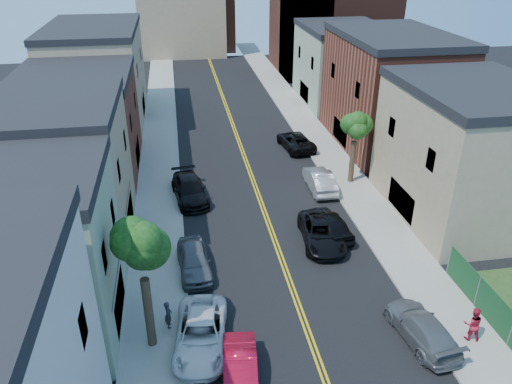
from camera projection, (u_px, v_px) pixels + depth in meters
name	position (u px, v px, depth m)	size (l,w,h in m)	color
sidewalk_left	(158.00, 148.00, 47.48)	(3.20, 100.00, 0.15)	gray
sidewalk_right	(317.00, 138.00, 49.76)	(3.20, 100.00, 0.15)	gray
curb_left	(177.00, 147.00, 47.74)	(0.30, 100.00, 0.15)	gray
curb_right	(301.00, 139.00, 49.51)	(0.30, 100.00, 0.15)	gray
bldg_left_palegrn	(16.00, 264.00, 23.67)	(9.00, 8.00, 8.50)	gray
bldg_left_tan_near	(52.00, 179.00, 31.43)	(9.00, 10.00, 9.00)	#998466
bldg_left_brick	(80.00, 127.00, 41.29)	(9.00, 12.00, 8.00)	brown
bldg_left_tan_far	(98.00, 76.00, 53.20)	(9.00, 16.00, 9.50)	#998466
bldg_right_tan	(467.00, 156.00, 34.59)	(9.00, 12.00, 9.00)	#998466
bldg_right_brick	(389.00, 93.00, 46.62)	(9.00, 14.00, 10.00)	brown
bldg_right_palegrn	(342.00, 67.00, 59.22)	(9.00, 12.00, 8.50)	gray
church	(326.00, 21.00, 71.37)	(16.20, 14.20, 22.60)	#4C2319
backdrop_left	(182.00, 18.00, 82.08)	(14.00, 8.00, 12.00)	#998466
backdrop_center	(204.00, 20.00, 86.62)	(10.00, 8.00, 10.00)	brown
tree_left_mid	(139.00, 234.00, 21.73)	(5.20, 5.20, 9.29)	#312418
tree_right_far	(357.00, 116.00, 38.40)	(4.40, 4.40, 8.03)	#312418
red_sedan	(240.00, 371.00, 22.38)	(1.54, 4.40, 1.45)	red
white_pickup	(201.00, 333.00, 24.43)	(2.51, 5.45, 1.51)	white
grey_car_left	(194.00, 260.00, 29.86)	(1.88, 4.68, 1.59)	#53555A
black_car_left	(190.00, 190.00, 38.13)	(2.29, 5.64, 1.64)	black
grey_car_right	(422.00, 328.00, 24.82)	(2.02, 4.97, 1.44)	#5A5E62
black_car_right	(329.00, 223.00, 33.63)	(1.96, 4.86, 1.66)	black
silver_car_right	(320.00, 180.00, 39.60)	(1.74, 5.00, 1.65)	#AFB1B8
dark_car_right_far	(296.00, 141.00, 47.30)	(2.50, 5.42, 1.51)	black
black_suv_lane	(322.00, 233.00, 32.70)	(2.53, 5.48, 1.52)	black
pedestrian_left	(168.00, 315.00, 25.39)	(0.57, 0.38, 1.57)	#25242C
pedestrian_right	(473.00, 324.00, 24.55)	(0.92, 0.72, 1.89)	#B51B31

